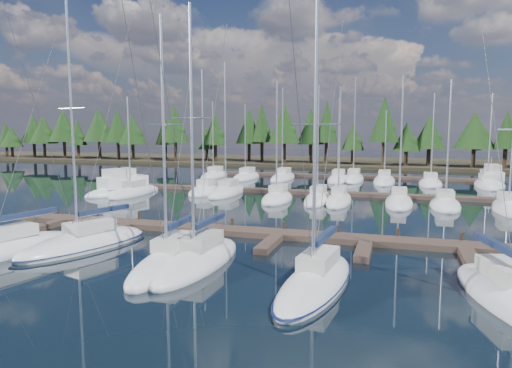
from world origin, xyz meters
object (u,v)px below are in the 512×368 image
(motor_yacht_left, at_px, (123,189))
(motor_yacht_right, at_px, (491,182))
(front_sailboat_1, at_px, (85,243))
(front_sailboat_3, at_px, (198,260))
(front_sailboat_0, at_px, (0,251))
(front_sailboat_4, at_px, (316,282))
(main_dock, at_px, (278,236))
(front_sailboat_2, at_px, (171,262))
(front_sailboat_5, at_px, (510,297))

(motor_yacht_left, bearing_deg, motor_yacht_right, 26.56)
(front_sailboat_1, distance_m, front_sailboat_3, 8.72)
(front_sailboat_0, distance_m, front_sailboat_4, 19.22)
(main_dock, distance_m, front_sailboat_0, 17.55)
(main_dock, relative_size, front_sailboat_4, 3.09)
(main_dock, bearing_deg, front_sailboat_2, -116.85)
(front_sailboat_1, bearing_deg, front_sailboat_4, -11.22)
(main_dock, distance_m, front_sailboat_3, 7.85)
(main_dock, distance_m, motor_yacht_right, 43.07)
(front_sailboat_0, relative_size, front_sailboat_2, 1.08)
(front_sailboat_0, relative_size, front_sailboat_1, 0.95)
(main_dock, distance_m, front_sailboat_4, 10.00)
(front_sailboat_0, distance_m, motor_yacht_left, 26.75)
(front_sailboat_1, bearing_deg, front_sailboat_3, -9.11)
(front_sailboat_4, xyz_separation_m, motor_yacht_left, (-27.39, 25.43, 0.25))
(front_sailboat_5, bearing_deg, front_sailboat_3, 175.96)
(front_sailboat_4, bearing_deg, main_dock, 114.98)
(front_sailboat_0, bearing_deg, main_dock, 31.27)
(main_dock, height_order, front_sailboat_3, front_sailboat_3)
(front_sailboat_1, distance_m, front_sailboat_4, 15.87)
(front_sailboat_3, relative_size, front_sailboat_4, 1.05)
(motor_yacht_right, bearing_deg, front_sailboat_2, -117.78)
(front_sailboat_3, bearing_deg, front_sailboat_5, -4.04)
(front_sailboat_0, xyz_separation_m, front_sailboat_2, (10.91, 1.04, 0.00))
(main_dock, xyz_separation_m, front_sailboat_5, (12.72, -8.45, 0.08))
(front_sailboat_3, bearing_deg, front_sailboat_2, -152.23)
(front_sailboat_0, bearing_deg, motor_yacht_left, 107.78)
(front_sailboat_3, distance_m, front_sailboat_4, 7.17)
(front_sailboat_3, relative_size, front_sailboat_5, 1.08)
(front_sailboat_0, relative_size, front_sailboat_3, 1.03)
(front_sailboat_0, bearing_deg, front_sailboat_1, 40.59)
(front_sailboat_5, distance_m, motor_yacht_left, 43.63)
(main_dock, bearing_deg, front_sailboat_3, -110.39)
(motor_yacht_left, bearing_deg, front_sailboat_5, -34.66)
(main_dock, bearing_deg, front_sailboat_4, -65.02)
(front_sailboat_1, xyz_separation_m, motor_yacht_right, (31.54, 44.02, 0.23))
(motor_yacht_right, bearing_deg, front_sailboat_1, -125.63)
(front_sailboat_2, distance_m, front_sailboat_5, 16.81)
(motor_yacht_right, bearing_deg, front_sailboat_0, -126.74)
(front_sailboat_1, distance_m, front_sailboat_2, 7.55)
(front_sailboat_4, relative_size, front_sailboat_5, 1.03)
(front_sailboat_2, bearing_deg, front_sailboat_3, 27.77)
(front_sailboat_4, height_order, motor_yacht_right, front_sailboat_4)
(motor_yacht_left, bearing_deg, front_sailboat_2, -52.02)
(front_sailboat_1, bearing_deg, motor_yacht_right, 54.37)
(front_sailboat_5, bearing_deg, motor_yacht_left, 145.34)
(front_sailboat_3, bearing_deg, front_sailboat_4, -13.78)
(front_sailboat_3, bearing_deg, motor_yacht_left, 130.73)
(main_dock, xyz_separation_m, front_sailboat_4, (4.22, -9.07, 0.08))
(main_dock, distance_m, front_sailboat_2, 9.05)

